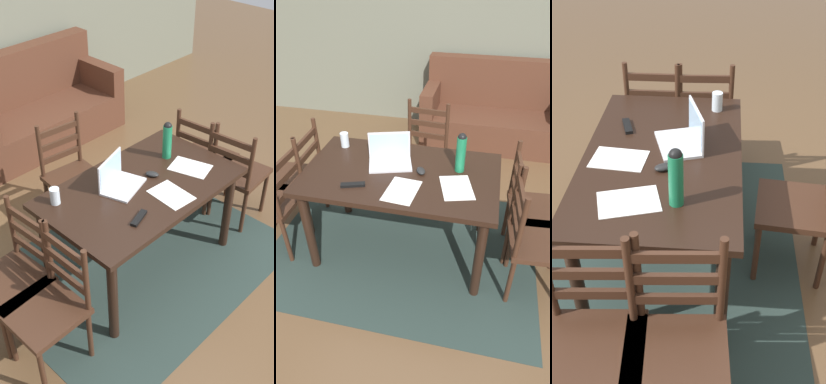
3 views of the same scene
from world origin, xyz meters
TOP-DOWN VIEW (x-y plane):
  - ground_plane at (0.00, 0.00)m, footprint 14.00×14.00m
  - area_rug at (0.00, 0.00)m, footprint 2.23×1.68m
  - dining_table at (0.00, 0.00)m, footprint 1.45×0.87m
  - chair_right_far at (1.01, 0.17)m, footprint 0.47×0.47m
  - chair_left_near at (-1.01, -0.17)m, footprint 0.44×0.44m
  - chair_right_near at (1.01, -0.18)m, footprint 0.47×0.47m
  - chair_left_far at (-1.01, 0.18)m, footprint 0.46×0.46m
  - chair_far_head at (0.00, 0.81)m, footprint 0.48×0.48m
  - couch at (0.67, 2.22)m, footprint 1.80×0.80m
  - laptop at (-0.12, 0.12)m, footprint 0.37×0.31m
  - water_bottle at (0.42, 0.12)m, footprint 0.07×0.07m
  - drinking_glass at (-0.56, 0.28)m, footprint 0.07×0.07m
  - computer_mouse at (0.15, 0.02)m, footprint 0.10×0.12m
  - tv_remote at (-0.28, -0.25)m, footprint 0.18×0.09m
  - paper_stack_left at (0.06, -0.23)m, footprint 0.24×0.31m
  - paper_stack_right at (0.43, -0.11)m, footprint 0.28×0.34m

SIDE VIEW (x-z plane):
  - ground_plane at x=0.00m, z-range 0.00..0.00m
  - area_rug at x=0.00m, z-range 0.00..0.01m
  - couch at x=0.67m, z-range -0.14..0.86m
  - chair_right_far at x=1.01m, z-range -0.01..0.94m
  - chair_left_near at x=-1.01m, z-range -0.01..0.94m
  - chair_right_near at x=1.01m, z-range -0.01..0.94m
  - chair_left_far at x=-1.01m, z-range -0.01..0.94m
  - chair_far_head at x=0.00m, z-range -0.01..0.94m
  - dining_table at x=0.00m, z-range 0.28..1.05m
  - paper_stack_left at x=0.06m, z-range 0.77..0.77m
  - paper_stack_right at x=0.43m, z-range 0.77..0.77m
  - tv_remote at x=-0.28m, z-range 0.77..0.79m
  - computer_mouse at x=0.15m, z-range 0.77..0.80m
  - laptop at x=-0.12m, z-range 0.72..0.94m
  - drinking_glass at x=-0.56m, z-range 0.77..0.89m
  - water_bottle at x=0.42m, z-range 0.78..1.08m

